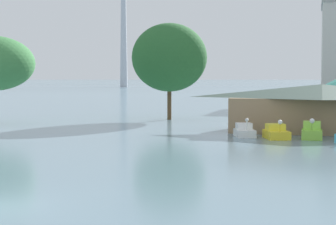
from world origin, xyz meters
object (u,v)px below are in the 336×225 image
pedal_boat_lime (312,132)px  shoreline_tree_mid (169,57)px  boathouse (322,107)px  pedal_boat_yellow (276,133)px  pedal_boat_white (244,131)px

pedal_boat_lime → shoreline_tree_mid: 24.63m
boathouse → pedal_boat_lime: bearing=-97.7°
pedal_boat_yellow → shoreline_tree_mid: 23.23m
pedal_boat_white → shoreline_tree_mid: bearing=-164.7°
pedal_boat_lime → boathouse: (0.79, 5.85, 1.69)m
pedal_boat_yellow → pedal_boat_lime: 2.82m
shoreline_tree_mid → pedal_boat_yellow: bearing=-52.9°
pedal_boat_white → shoreline_tree_mid: size_ratio=0.26×
pedal_boat_white → boathouse: bearing=113.5°
boathouse → pedal_boat_white: bearing=-139.2°
pedal_boat_white → pedal_boat_lime: pedal_boat_lime is taller
pedal_boat_yellow → boathouse: boathouse is taller
pedal_boat_lime → boathouse: 6.14m
pedal_boat_white → shoreline_tree_mid: 21.11m
pedal_boat_white → pedal_boat_yellow: 2.80m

